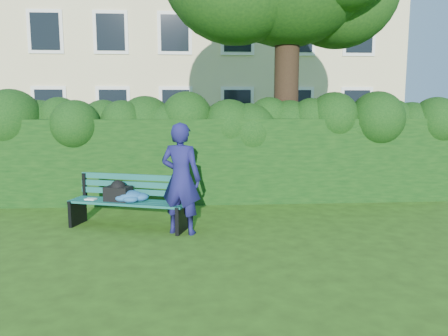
{
  "coord_description": "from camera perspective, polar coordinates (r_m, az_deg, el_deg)",
  "views": [
    {
      "loc": [
        -0.57,
        -7.25,
        2.09
      ],
      "look_at": [
        0.0,
        0.6,
        0.95
      ],
      "focal_mm": 35.0,
      "sensor_mm": 36.0,
      "label": 1
    }
  ],
  "objects": [
    {
      "name": "hedge",
      "position": [
        9.55,
        -0.69,
        1.07
      ],
      "size": [
        10.0,
        1.0,
        1.8
      ],
      "color": "black",
      "rests_on": "ground"
    },
    {
      "name": "apartment_building",
      "position": [
        21.6,
        -2.7,
        18.65
      ],
      "size": [
        16.0,
        8.08,
        12.0
      ],
      "color": "beige",
      "rests_on": "ground"
    },
    {
      "name": "ground",
      "position": [
        7.57,
        0.33,
        -7.79
      ],
      "size": [
        80.0,
        80.0,
        0.0
      ],
      "primitive_type": "plane",
      "color": "#2E4815",
      "rests_on": "ground"
    },
    {
      "name": "man_reading",
      "position": [
        7.09,
        -5.64,
        -1.4
      ],
      "size": [
        0.77,
        0.64,
        1.82
      ],
      "primitive_type": "imported",
      "rotation": [
        0.0,
        0.0,
        2.79
      ],
      "color": "#17164E",
      "rests_on": "ground"
    },
    {
      "name": "park_bench",
      "position": [
        7.66,
        -12.49,
        -3.9
      ],
      "size": [
        2.1,
        1.15,
        0.89
      ],
      "rotation": [
        0.0,
        0.0,
        -0.31
      ],
      "color": "#10514B",
      "rests_on": "ground"
    }
  ]
}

